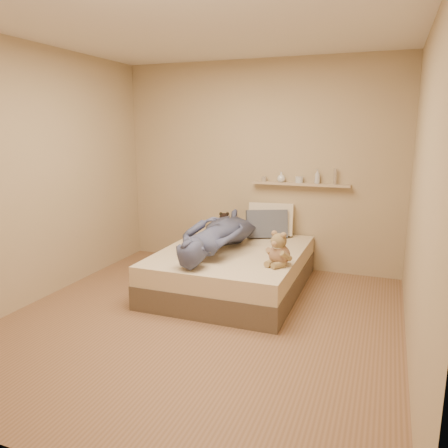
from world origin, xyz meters
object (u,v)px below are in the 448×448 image
at_px(pillow_grey, 267,224).
at_px(person, 219,233).
at_px(wall_shelf, 300,184).
at_px(bed, 233,269).
at_px(teddy_bear, 279,251).
at_px(game_console, 206,249).
at_px(pillow_cream, 271,219).
at_px(dark_plush, 224,224).

relative_size(pillow_grey, person, 0.30).
height_order(person, wall_shelf, wall_shelf).
bearing_deg(wall_shelf, person, -124.32).
xyz_separation_m(bed, teddy_bear, (0.61, -0.38, 0.37)).
bearing_deg(person, game_console, 96.98).
height_order(game_console, pillow_cream, pillow_cream).
height_order(teddy_bear, wall_shelf, wall_shelf).
bearing_deg(person, bed, -143.30).
height_order(bed, dark_plush, dark_plush).
xyz_separation_m(game_console, teddy_bear, (0.70, 0.17, 0.00)).
bearing_deg(game_console, person, 94.67).
distance_m(game_console, pillow_cream, 1.41).
height_order(pillow_grey, person, person).
distance_m(teddy_bear, wall_shelf, 1.38).
height_order(teddy_bear, pillow_cream, pillow_cream).
relative_size(teddy_bear, pillow_cream, 0.63).
height_order(bed, pillow_grey, pillow_grey).
relative_size(game_console, pillow_cream, 0.30).
height_order(game_console, person, person).
xyz_separation_m(bed, game_console, (-0.10, -0.54, 0.36)).
height_order(pillow_cream, person, pillow_cream).
relative_size(game_console, teddy_bear, 0.48).
bearing_deg(game_console, teddy_bear, 13.44).
bearing_deg(teddy_bear, dark_plush, 132.53).
bearing_deg(pillow_grey, person, -112.80).
relative_size(bed, person, 1.15).
bearing_deg(dark_plush, bed, -62.07).
distance_m(pillow_cream, pillow_grey, 0.14).
height_order(pillow_grey, wall_shelf, wall_shelf).
xyz_separation_m(game_console, dark_plush, (-0.26, 1.22, -0.02)).
bearing_deg(bed, wall_shelf, 58.82).
bearing_deg(dark_plush, game_console, -77.80).
bearing_deg(dark_plush, person, -73.54).
distance_m(bed, pillow_cream, 0.96).
distance_m(dark_plush, person, 0.81).
bearing_deg(bed, person, -145.61).
xyz_separation_m(game_console, wall_shelf, (0.65, 1.45, 0.51)).
relative_size(bed, pillow_grey, 3.80).
xyz_separation_m(dark_plush, pillow_cream, (0.57, 0.15, 0.08)).
bearing_deg(dark_plush, teddy_bear, -47.47).
bearing_deg(wall_shelf, pillow_grey, -148.28).
bearing_deg(bed, game_console, -99.96).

